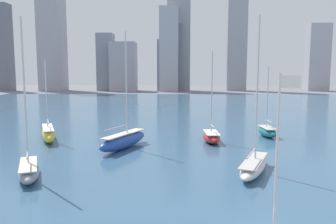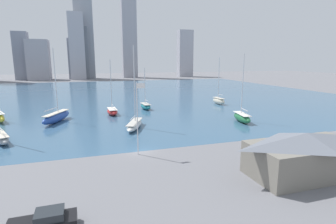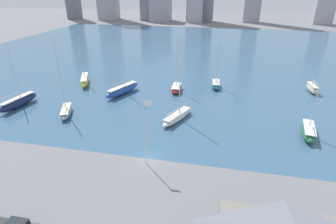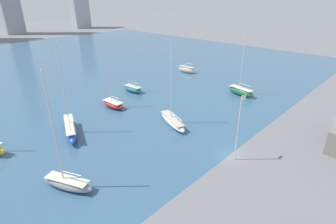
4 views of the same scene
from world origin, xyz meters
name	(u,v)px [view 1 (image 1 of 4)]	position (x,y,z in m)	size (l,w,h in m)	color
harbor_water	(200,111)	(0.00, 70.00, 0.00)	(180.00, 140.00, 0.00)	#385B7A
flag_pole	(278,155)	(-0.40, -1.15, 5.72)	(1.24, 0.14, 10.48)	silver
distant_city_skyline	(138,44)	(-28.63, 168.35, 26.62)	(188.71, 18.29, 74.42)	slate
sailboat_white	(254,165)	(1.75, 13.66, 0.87)	(5.64, 9.58, 16.32)	white
sailboat_teal	(267,131)	(8.54, 33.65, 0.89)	(2.60, 6.23, 11.38)	#1E757F
sailboat_gray	(28,169)	(-21.07, 11.23, 0.94)	(4.73, 7.51, 15.82)	gray
sailboat_blue	(124,140)	(-13.69, 24.39, 1.18)	(6.12, 10.67, 16.03)	#284CA8
sailboat_red	(212,136)	(-1.10, 28.91, 0.91)	(2.70, 6.32, 13.61)	#B72828
sailboat_yellow	(48,133)	(-26.21, 29.14, 1.16)	(5.57, 9.49, 12.45)	yellow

